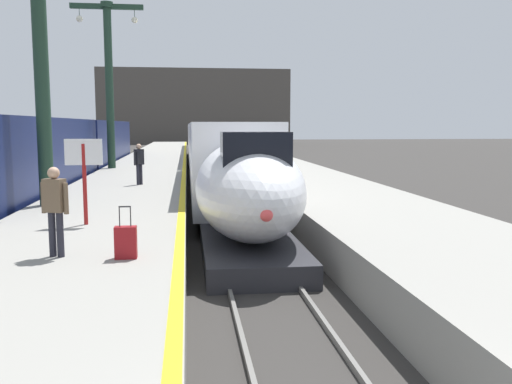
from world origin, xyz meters
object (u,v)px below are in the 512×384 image
at_px(station_column_mid, 39,22).
at_px(passenger_mid_platform, 139,161).
at_px(rolling_suitcase, 126,242).
at_px(regional_train_adjacent, 71,150).
at_px(station_column_far, 109,70).
at_px(passenger_near_edge, 55,205).
at_px(highspeed_train_main, 210,147).
at_px(departure_info_board, 84,164).

relative_size(station_column_mid, passenger_mid_platform, 5.41).
relative_size(station_column_mid, rolling_suitcase, 9.31).
height_order(regional_train_adjacent, station_column_mid, station_column_mid).
height_order(station_column_far, rolling_suitcase, station_column_far).
height_order(passenger_near_edge, passenger_mid_platform, same).
distance_m(highspeed_train_main, rolling_suitcase, 28.55).
bearing_deg(station_column_far, highspeed_train_main, 46.57).
bearing_deg(departure_info_board, regional_train_adjacent, 102.35).
relative_size(highspeed_train_main, regional_train_adjacent, 1.55).
bearing_deg(passenger_mid_platform, passenger_near_edge, -92.18).
bearing_deg(rolling_suitcase, station_column_mid, 113.35).
distance_m(highspeed_train_main, regional_train_adjacent, 10.37).
bearing_deg(passenger_mid_platform, station_column_far, 104.16).
relative_size(station_column_far, rolling_suitcase, 9.42).
bearing_deg(station_column_mid, regional_train_adjacent, 98.55).
distance_m(highspeed_train_main, station_column_mid, 22.38).
xyz_separation_m(station_column_far, passenger_near_edge, (1.86, -21.88, -4.57)).
bearing_deg(rolling_suitcase, station_column_far, 98.11).
relative_size(rolling_suitcase, departure_info_board, 0.46).
xyz_separation_m(regional_train_adjacent, station_column_far, (2.20, 0.24, 4.48)).
xyz_separation_m(station_column_far, passenger_mid_platform, (2.34, -9.27, -4.57)).
distance_m(station_column_mid, departure_info_board, 5.67).
bearing_deg(regional_train_adjacent, station_column_mid, -81.45).
xyz_separation_m(station_column_far, departure_info_board, (1.79, -18.46, -4.06)).
bearing_deg(regional_train_adjacent, passenger_near_edge, -79.38).
distance_m(passenger_near_edge, rolling_suitcase, 1.50).
distance_m(station_column_mid, rolling_suitcase, 9.52).
height_order(highspeed_train_main, passenger_near_edge, highspeed_train_main).
height_order(passenger_near_edge, rolling_suitcase, passenger_near_edge).
bearing_deg(passenger_near_edge, rolling_suitcase, -13.08).
relative_size(station_column_mid, departure_info_board, 4.31).
bearing_deg(passenger_mid_platform, highspeed_train_main, 77.06).
height_order(highspeed_train_main, station_column_far, station_column_far).
distance_m(station_column_mid, passenger_mid_platform, 7.56).
distance_m(passenger_mid_platform, departure_info_board, 9.23).
relative_size(highspeed_train_main, station_column_far, 6.14).
bearing_deg(highspeed_train_main, rolling_suitcase, -95.51).
distance_m(regional_train_adjacent, station_column_far, 5.00).
relative_size(passenger_mid_platform, departure_info_board, 0.80).
bearing_deg(passenger_mid_platform, departure_info_board, -93.41).
distance_m(station_column_far, departure_info_board, 18.99).
bearing_deg(passenger_near_edge, highspeed_train_main, 81.82).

